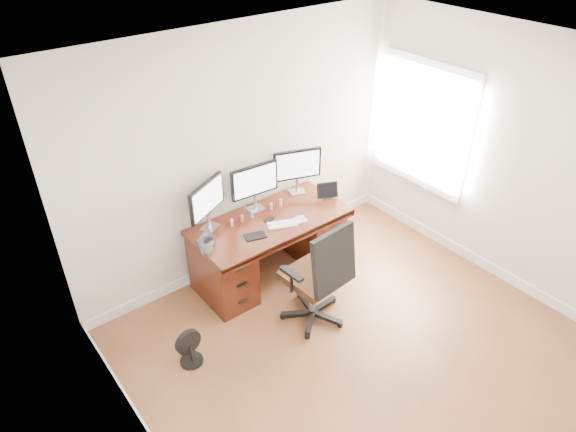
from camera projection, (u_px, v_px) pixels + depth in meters
ground at (390, 375)px, 4.64m from camera, size 4.50×4.50×0.00m
back_wall at (244, 153)px, 5.37m from camera, size 4.00×0.10×2.70m
right_wall at (537, 173)px, 5.00m from camera, size 0.10×4.50×2.70m
desk at (269, 245)px, 5.62m from camera, size 1.70×0.80×0.75m
office_chair at (318, 290)px, 5.02m from camera, size 0.68×0.66×1.17m
floor_fan at (190, 348)px, 4.67m from camera, size 0.25×0.22×0.37m
monitor_left at (207, 200)px, 5.10m from camera, size 0.51×0.27×0.53m
monitor_center at (255, 182)px, 5.40m from camera, size 0.55×0.15×0.53m
monitor_right at (297, 166)px, 5.70m from camera, size 0.53×0.22×0.53m
tablet_left at (206, 243)px, 4.91m from camera, size 0.24×0.18×0.19m
tablet_right at (328, 192)px, 5.72m from camera, size 0.25×0.16×0.19m
keyboard at (282, 224)px, 5.32m from camera, size 0.33×0.24×0.01m
trackpad at (301, 220)px, 5.40m from camera, size 0.15×0.15×0.01m
drawing_tablet at (255, 236)px, 5.15m from camera, size 0.24×0.19×0.01m
phone at (269, 219)px, 5.40m from camera, size 0.13×0.10×0.01m
figurine_pink at (232, 222)px, 5.28m from camera, size 0.04×0.04×0.09m
figurine_brown at (242, 218)px, 5.34m from camera, size 0.04×0.04×0.09m
figurine_blue at (252, 214)px, 5.41m from camera, size 0.04×0.04×0.09m
figurine_purple at (271, 206)px, 5.54m from camera, size 0.04×0.04×0.09m
figurine_yellow at (281, 202)px, 5.61m from camera, size 0.04×0.04×0.09m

